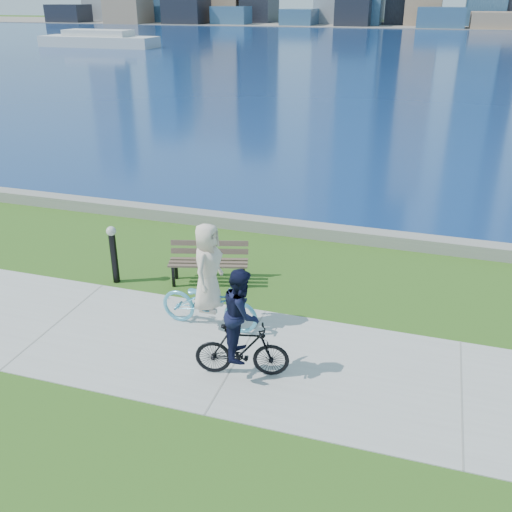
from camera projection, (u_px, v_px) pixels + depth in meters
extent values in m
plane|color=#2C5616|center=(239.00, 356.00, 10.77)|extent=(320.00, 320.00, 0.00)
cube|color=#AAABA5|center=(239.00, 356.00, 10.77)|extent=(80.00, 3.50, 0.02)
cube|color=gray|center=(310.00, 230.00, 16.07)|extent=(90.00, 0.50, 0.35)
cube|color=navy|center=(421.00, 47.00, 73.17)|extent=(320.00, 131.00, 0.01)
cube|color=slate|center=(434.00, 25.00, 123.42)|extent=(320.00, 30.00, 0.12)
cube|color=black|center=(69.00, 13.00, 136.18)|extent=(8.93, 6.68, 4.01)
cube|color=#8B6F55|center=(128.00, 8.00, 130.98)|extent=(8.81, 8.45, 6.77)
cube|color=black|center=(186.00, 8.00, 128.39)|extent=(8.87, 8.44, 6.65)
cube|color=navy|center=(231.00, 15.00, 126.95)|extent=(7.93, 6.04, 3.80)
cube|color=navy|center=(299.00, 17.00, 123.71)|extent=(6.92, 8.64, 3.35)
cube|color=black|center=(354.00, 11.00, 119.29)|extent=(7.08, 6.93, 6.14)
cube|color=navy|center=(441.00, 18.00, 112.91)|extent=(9.15, 6.81, 3.95)
cube|color=#8B6F55|center=(503.00, 21.00, 110.80)|extent=(11.91, 8.92, 3.08)
cube|color=silver|center=(99.00, 42.00, 73.39)|extent=(15.38, 4.40, 1.32)
cube|color=silver|center=(98.00, 33.00, 72.95)|extent=(8.79, 3.30, 0.77)
cube|color=black|center=(173.00, 277.00, 13.24)|extent=(0.08, 0.08, 0.52)
cube|color=black|center=(243.00, 278.00, 13.19)|extent=(0.08, 0.08, 0.52)
cube|color=black|center=(176.00, 269.00, 13.62)|extent=(0.08, 0.08, 0.52)
cube|color=black|center=(243.00, 270.00, 13.57)|extent=(0.08, 0.08, 0.52)
cube|color=brown|center=(207.00, 266.00, 13.10)|extent=(1.80, 0.60, 0.05)
cube|color=brown|center=(208.00, 263.00, 13.27)|extent=(1.80, 0.60, 0.05)
cube|color=brown|center=(209.00, 259.00, 13.43)|extent=(1.80, 0.60, 0.05)
cube|color=brown|center=(210.00, 251.00, 13.50)|extent=(1.79, 0.56, 0.13)
cube|color=brown|center=(209.00, 243.00, 13.45)|extent=(1.79, 0.56, 0.13)
cylinder|color=black|center=(114.00, 258.00, 13.31)|extent=(0.16, 0.16, 1.25)
sphere|color=beige|center=(111.00, 231.00, 13.03)|extent=(0.23, 0.23, 0.23)
imported|color=#57B3D4|center=(209.00, 303.00, 11.50)|extent=(0.79, 2.10, 1.09)
imported|color=white|center=(208.00, 267.00, 11.17)|extent=(0.61, 0.91, 1.82)
imported|color=black|center=(242.00, 350.00, 10.04)|extent=(0.84, 1.74, 1.01)
imported|color=black|center=(242.00, 313.00, 9.72)|extent=(0.77, 0.91, 1.65)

